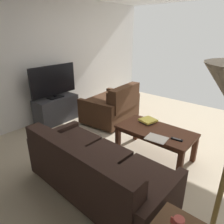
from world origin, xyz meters
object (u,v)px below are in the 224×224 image
tv_stand (57,109)px  flat_tv (53,81)px  loveseat_near (112,106)px  tv_remote (177,139)px  coffee_table (155,134)px  coffee_mug (178,224)px  sofa_main (94,171)px  book_stack (148,121)px  loose_magazine (156,138)px

tv_stand → flat_tv: flat_tv is taller
loveseat_near → tv_stand: loveseat_near is taller
tv_stand → tv_remote: (-2.70, -0.11, 0.20)m
coffee_table → coffee_mug: bearing=124.7°
coffee_table → coffee_mug: coffee_mug is taller
coffee_table → flat_tv: 2.38m
coffee_table → tv_stand: tv_stand is taller
flat_tv → coffee_mug: size_ratio=10.53×
sofa_main → tv_remote: size_ratio=11.38×
loveseat_near → tv_stand: bearing=40.3°
loveseat_near → coffee_table: 1.51m
tv_stand → book_stack: size_ratio=3.11×
coffee_table → loose_magazine: bearing=121.5°
book_stack → sofa_main: bearing=94.6°
sofa_main → tv_stand: (2.19, -1.00, -0.07)m
coffee_mug → tv_remote: 1.49m
book_stack → loose_magazine: book_stack is taller
tv_remote → loose_magazine: tv_remote is taller
book_stack → loose_magazine: size_ratio=1.03×
coffee_mug → loose_magazine: 1.48m
coffee_mug → loveseat_near: bearing=-40.4°
flat_tv → book_stack: flat_tv is taller
loveseat_near → book_stack: size_ratio=3.95×
tv_stand → flat_tv: 0.63m
flat_tv → coffee_mug: flat_tv is taller
book_stack → coffee_table: bearing=145.9°
sofa_main → loveseat_near: size_ratio=1.57×
coffee_table → tv_remote: (-0.38, 0.10, 0.08)m
tv_stand → loose_magazine: size_ratio=3.21×
coffee_table → coffee_mug: size_ratio=11.36×
tv_remote → book_stack: bearing=-22.5°
loveseat_near → flat_tv: (0.93, 0.79, 0.55)m
sofa_main → coffee_mug: size_ratio=18.33×
coffee_table → flat_tv: bearing=5.1°
tv_stand → coffee_mug: 3.55m
coffee_table → book_stack: (0.24, -0.16, 0.10)m
loose_magazine → tv_stand: bearing=-97.4°
loveseat_near → loose_magazine: (-1.53, 0.83, 0.12)m
loose_magazine → sofa_main: bearing=-22.5°
sofa_main → flat_tv: bearing=-24.6°
tv_remote → coffee_mug: bearing=114.6°
coffee_table → book_stack: bearing=-34.1°
sofa_main → coffee_mug: 1.18m
tv_stand → coffee_mug: coffee_mug is taller
coffee_mug → book_stack: size_ratio=0.34×
coffee_mug → tv_remote: size_ratio=0.62×
loveseat_near → book_stack: bearing=159.7°
coffee_mug → book_stack: coffee_mug is taller
sofa_main → book_stack: size_ratio=6.18×
book_stack → loose_magazine: (-0.39, 0.40, -0.02)m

